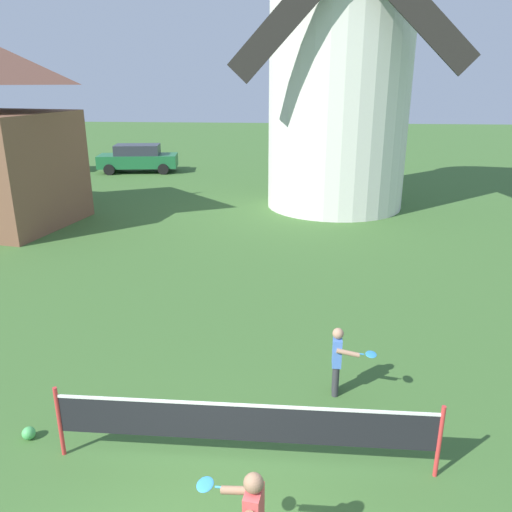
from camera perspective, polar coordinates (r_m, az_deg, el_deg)
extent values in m
cylinder|color=silver|center=(21.57, 9.20, 18.51)|extent=(5.52, 5.52, 9.95)
cylinder|color=red|center=(8.04, -20.91, -16.74)|extent=(0.06, 0.06, 1.10)
cylinder|color=red|center=(7.61, 19.61, -18.80)|extent=(0.06, 0.06, 1.10)
cube|color=black|center=(7.31, -1.35, -18.06)|extent=(5.14, 0.01, 0.55)
cube|color=white|center=(7.14, -1.37, -16.17)|extent=(5.14, 0.02, 0.04)
sphere|color=#89664C|center=(5.60, -0.27, -23.82)|extent=(0.21, 0.21, 0.21)
cylinder|color=#89664C|center=(5.96, -1.77, -24.49)|extent=(0.43, 0.15, 0.16)
cylinder|color=#338CCC|center=(5.99, -3.46, -24.22)|extent=(0.22, 0.05, 0.04)
ellipsoid|color=#338CCC|center=(6.04, -5.65, -23.84)|extent=(0.21, 0.26, 0.03)
cylinder|color=#333338|center=(9.11, 8.77, -13.07)|extent=(0.11, 0.11, 0.56)
cylinder|color=#333338|center=(8.99, 8.80, -13.54)|extent=(0.11, 0.11, 0.56)
cube|color=#4C7AD1|center=(8.78, 8.96, -10.41)|extent=(0.16, 0.28, 0.49)
sphere|color=tan|center=(8.62, 9.07, -8.46)|extent=(0.19, 0.19, 0.19)
cylinder|color=tan|center=(8.94, 8.92, -9.97)|extent=(0.08, 0.08, 0.37)
cylinder|color=tan|center=(8.62, 10.14, -10.51)|extent=(0.38, 0.09, 0.14)
cylinder|color=#338CCC|center=(8.63, 11.14, -10.54)|extent=(0.22, 0.03, 0.04)
ellipsoid|color=#338CCC|center=(8.65, 12.61, -10.57)|extent=(0.19, 0.25, 0.03)
sphere|color=#4CB259|center=(8.77, -23.84, -17.48)|extent=(0.20, 0.20, 0.20)
cube|color=silver|center=(32.57, -22.63, 9.77)|extent=(4.28, 1.98, 0.70)
cube|color=#2D333D|center=(32.49, -22.77, 10.86)|extent=(2.43, 1.65, 0.56)
cylinder|color=black|center=(32.87, -19.68, 9.57)|extent=(0.61, 0.22, 0.60)
cylinder|color=black|center=(31.30, -20.73, 9.02)|extent=(0.61, 0.22, 0.60)
cylinder|color=black|center=(33.96, -24.23, 9.28)|extent=(0.61, 0.22, 0.60)
cylinder|color=black|center=(32.44, -25.45, 8.73)|extent=(0.61, 0.22, 0.60)
cube|color=#1E6638|center=(30.62, -12.90, 10.23)|extent=(4.58, 2.30, 0.70)
cube|color=#2D333D|center=(30.54, -12.99, 11.40)|extent=(2.64, 1.82, 0.56)
cylinder|color=black|center=(31.30, -9.88, 9.96)|extent=(0.62, 0.26, 0.60)
cylinder|color=black|center=(29.63, -10.23, 9.44)|extent=(0.62, 0.26, 0.60)
cylinder|color=black|center=(31.77, -15.30, 9.70)|extent=(0.62, 0.26, 0.60)
cylinder|color=black|center=(30.13, -15.93, 9.17)|extent=(0.62, 0.26, 0.60)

